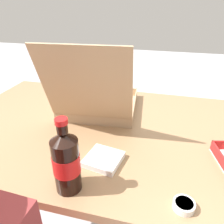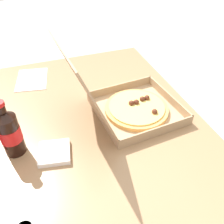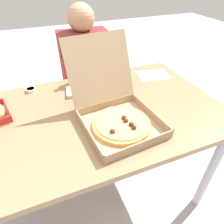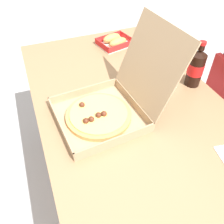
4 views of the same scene
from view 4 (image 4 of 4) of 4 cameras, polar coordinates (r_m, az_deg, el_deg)
ground_plane at (r=1.68m, az=2.37°, el=-16.24°), size 10.00×10.00×0.00m
dining_table at (r=1.16m, az=3.30°, el=0.47°), size 1.35×0.82×0.74m
pizza_box_open at (r=0.98m, az=-0.95°, el=1.53°), size 0.37×0.49×0.36m
bread_side_box at (r=1.51m, az=0.66°, el=16.61°), size 0.19×0.22×0.06m
cola_bottle at (r=1.19m, az=19.44°, el=10.02°), size 0.07×0.07×0.22m
napkin_pile at (r=1.21m, az=11.93°, el=7.38°), size 0.13×0.13×0.02m
dipping_sauce_cup at (r=1.44m, az=11.17°, el=13.85°), size 0.06×0.06×0.02m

